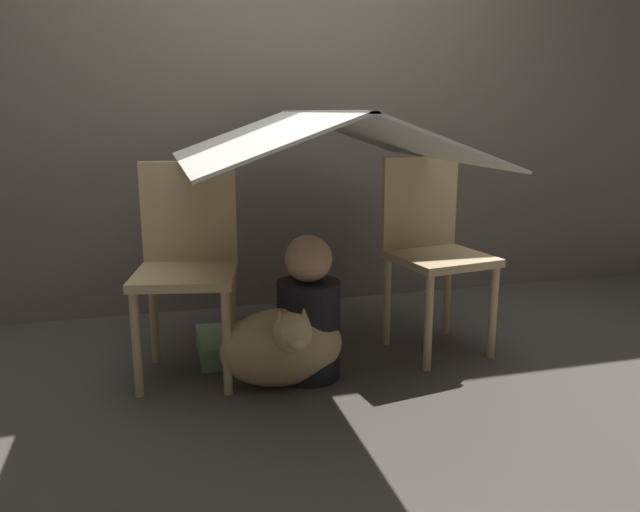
{
  "coord_description": "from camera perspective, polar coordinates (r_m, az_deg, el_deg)",
  "views": [
    {
      "loc": [
        -0.7,
        -2.35,
        1.11
      ],
      "look_at": [
        0.0,
        0.18,
        0.49
      ],
      "focal_mm": 35.0,
      "sensor_mm": 36.0,
      "label": 1
    }
  ],
  "objects": [
    {
      "name": "person_front",
      "position": [
        2.62,
        -1.05,
        -5.45
      ],
      "size": [
        0.27,
        0.27,
        0.61
      ],
      "color": "black",
      "rests_on": "ground_plane"
    },
    {
      "name": "chair_right",
      "position": [
        2.96,
        10.2,
        1.09
      ],
      "size": [
        0.47,
        0.47,
        0.9
      ],
      "rotation": [
        0.0,
        0.0,
        0.16
      ],
      "color": "#D1B27F",
      "rests_on": "ground_plane"
    },
    {
      "name": "ground_plane",
      "position": [
        2.69,
        1.03,
        -11.16
      ],
      "size": [
        8.8,
        8.8,
        0.0
      ],
      "primitive_type": "plane",
      "color": "#47423D"
    },
    {
      "name": "floor_cushion",
      "position": [
        2.96,
        -6.57,
        -7.89
      ],
      "size": [
        0.46,
        0.37,
        0.1
      ],
      "color": "#7FB27F",
      "rests_on": "ground_plane"
    },
    {
      "name": "chair_left",
      "position": [
        2.68,
        -12.05,
        -0.24
      ],
      "size": [
        0.48,
        0.48,
        0.9
      ],
      "rotation": [
        0.0,
        0.0,
        -0.2
      ],
      "color": "#D1B27F",
      "rests_on": "ground_plane"
    },
    {
      "name": "sheet_canopy",
      "position": [
        2.63,
        -0.0,
        10.89
      ],
      "size": [
        1.15,
        1.31,
        0.22
      ],
      "color": "silver"
    },
    {
      "name": "dog",
      "position": [
        2.55,
        -3.41,
        -8.21
      ],
      "size": [
        0.51,
        0.41,
        0.39
      ],
      "color": "tan",
      "rests_on": "ground_plane"
    },
    {
      "name": "wall_back",
      "position": [
        3.56,
        -4.23,
        15.38
      ],
      "size": [
        7.0,
        0.05,
        2.5
      ],
      "color": "#6B6056",
      "rests_on": "ground_plane"
    }
  ]
}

